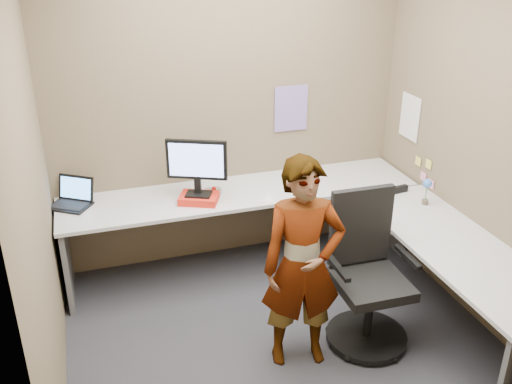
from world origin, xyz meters
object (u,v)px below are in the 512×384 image
object	(u,v)px
desk	(316,230)
person	(303,265)
monitor	(197,163)
office_chair	(367,284)

from	to	relation	value
desk	person	size ratio (longest dim) A/B	2.02
monitor	desk	bearing A→B (deg)	-7.35
desk	person	xyz separation A→B (m)	(-0.38, -0.66, 0.15)
desk	person	distance (m)	0.77
desk	office_chair	distance (m)	0.62
office_chair	desk	bearing A→B (deg)	104.23
office_chair	monitor	bearing A→B (deg)	132.10
desk	monitor	bearing A→B (deg)	148.19
monitor	office_chair	bearing A→B (deg)	-24.58
person	desk	bearing A→B (deg)	68.84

